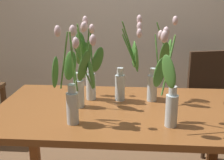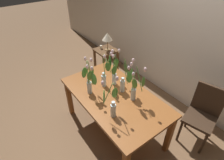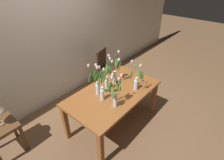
% 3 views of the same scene
% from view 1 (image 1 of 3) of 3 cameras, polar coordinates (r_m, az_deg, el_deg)
% --- Properties ---
extents(room_wall_rear, '(9.00, 0.10, 2.70)m').
position_cam_1_polar(room_wall_rear, '(3.15, 2.96, 15.08)').
color(room_wall_rear, silver).
rests_on(room_wall_rear, ground).
extents(dining_table, '(1.60, 0.90, 0.74)m').
position_cam_1_polar(dining_table, '(1.85, 1.54, -8.34)').
color(dining_table, brown).
rests_on(dining_table, ground).
extents(tulip_vase_0, '(0.17, 0.15, 0.58)m').
position_cam_1_polar(tulip_vase_0, '(1.90, 3.02, 1.83)').
color(tulip_vase_0, silver).
rests_on(tulip_vase_0, dining_table).
extents(tulip_vase_1, '(0.25, 0.21, 0.53)m').
position_cam_1_polar(tulip_vase_1, '(1.93, -4.41, 1.17)').
color(tulip_vase_1, silver).
rests_on(tulip_vase_1, dining_table).
extents(tulip_vase_2, '(0.15, 0.24, 0.54)m').
position_cam_1_polar(tulip_vase_2, '(1.54, 11.54, -3.04)').
color(tulip_vase_2, silver).
rests_on(tulip_vase_2, dining_table).
extents(tulip_vase_3, '(0.14, 0.19, 0.57)m').
position_cam_1_polar(tulip_vase_3, '(1.81, -6.33, 1.60)').
color(tulip_vase_3, silver).
rests_on(tulip_vase_3, dining_table).
extents(tulip_vase_4, '(0.24, 0.16, 0.55)m').
position_cam_1_polar(tulip_vase_4, '(1.55, -7.80, -1.05)').
color(tulip_vase_4, silver).
rests_on(tulip_vase_4, dining_table).
extents(tulip_vase_5, '(0.18, 0.20, 0.57)m').
position_cam_1_polar(tulip_vase_5, '(1.90, 9.11, 1.06)').
color(tulip_vase_5, silver).
rests_on(tulip_vase_5, dining_table).
extents(dining_chair, '(0.49, 0.49, 0.93)m').
position_cam_1_polar(dining_chair, '(2.87, 19.50, -2.79)').
color(dining_chair, '#382619').
rests_on(dining_chair, ground).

